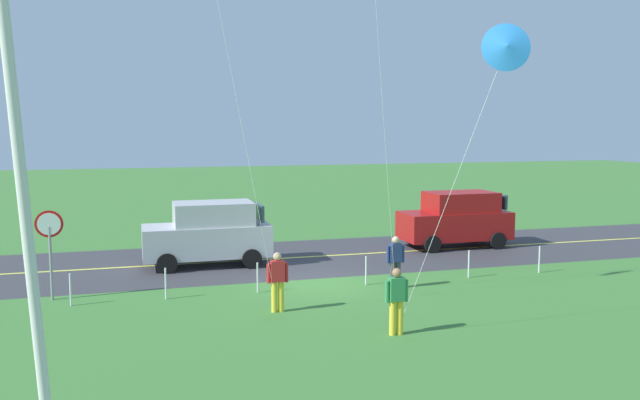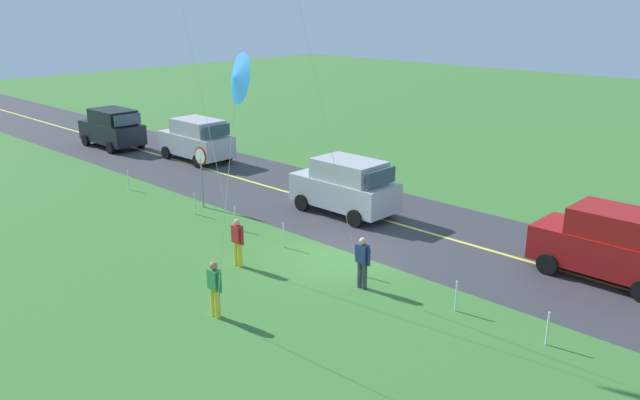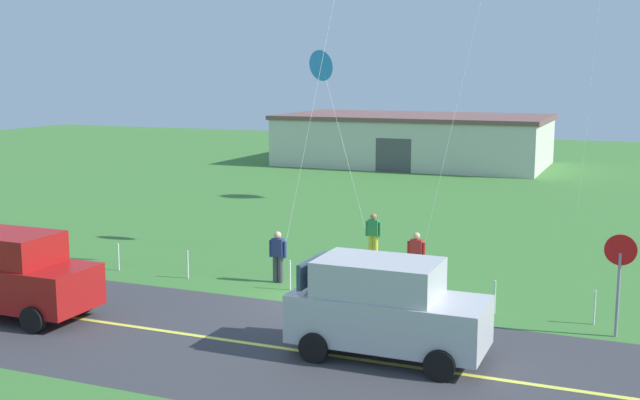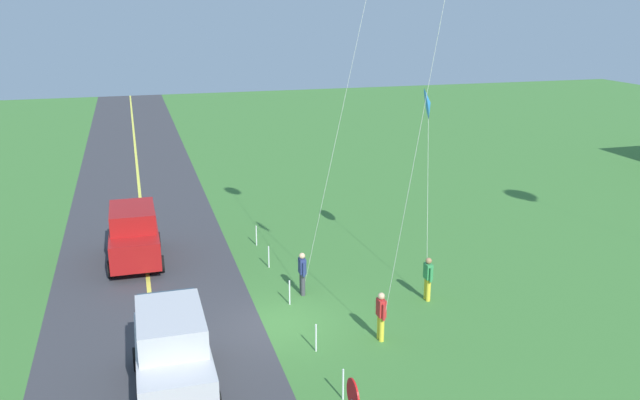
# 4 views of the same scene
# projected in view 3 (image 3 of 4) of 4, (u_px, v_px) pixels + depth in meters

# --- Properties ---
(ground_plane) EXTENTS (120.00, 120.00, 0.10)m
(ground_plane) POSITION_uv_depth(u_px,v_px,m) (323.00, 303.00, 22.48)
(ground_plane) COLOR #3D7533
(asphalt_road) EXTENTS (120.00, 7.00, 0.00)m
(asphalt_road) POSITION_uv_depth(u_px,v_px,m) (259.00, 345.00, 18.82)
(asphalt_road) COLOR #38383D
(asphalt_road) RESTS_ON ground
(road_centre_stripe) EXTENTS (120.00, 0.16, 0.00)m
(road_centre_stripe) POSITION_uv_depth(u_px,v_px,m) (259.00, 345.00, 18.82)
(road_centre_stripe) COLOR #E5E04C
(road_centre_stripe) RESTS_ON asphalt_road
(car_suv_foreground) EXTENTS (4.40, 2.12, 2.24)m
(car_suv_foreground) POSITION_uv_depth(u_px,v_px,m) (385.00, 307.00, 17.90)
(car_suv_foreground) COLOR #B7B7BC
(car_suv_foreground) RESTS_ON ground
(car_parked_west_near) EXTENTS (4.40, 2.12, 2.24)m
(car_parked_west_near) POSITION_uv_depth(u_px,v_px,m) (12.00, 273.00, 20.96)
(car_parked_west_near) COLOR maroon
(car_parked_west_near) RESTS_ON ground
(stop_sign) EXTENTS (0.76, 0.08, 2.56)m
(stop_sign) POSITION_uv_depth(u_px,v_px,m) (620.00, 265.00, 19.15)
(stop_sign) COLOR gray
(stop_sign) RESTS_ON ground
(person_adult_near) EXTENTS (0.58, 0.22, 1.60)m
(person_adult_near) POSITION_uv_depth(u_px,v_px,m) (373.00, 234.00, 27.47)
(person_adult_near) COLOR yellow
(person_adult_near) RESTS_ON ground
(person_adult_companion) EXTENTS (0.58, 0.22, 1.60)m
(person_adult_companion) POSITION_uv_depth(u_px,v_px,m) (416.00, 256.00, 24.20)
(person_adult_companion) COLOR yellow
(person_adult_companion) RESTS_ON ground
(person_child_watcher) EXTENTS (0.58, 0.22, 1.60)m
(person_child_watcher) POSITION_uv_depth(u_px,v_px,m) (278.00, 255.00, 24.34)
(person_child_watcher) COLOR #3F3F47
(person_child_watcher) RESTS_ON ground
(kite_red_low) EXTENTS (2.82, 1.13, 7.22)m
(kite_red_low) POSITION_uv_depth(u_px,v_px,m) (322.00, 66.00, 28.11)
(kite_red_low) COLOR silver
(kite_red_low) RESTS_ON ground
(warehouse_distant) EXTENTS (18.36, 10.20, 3.50)m
(warehouse_distant) POSITION_uv_depth(u_px,v_px,m) (414.00, 139.00, 56.01)
(warehouse_distant) COLOR beige
(warehouse_distant) RESTS_ON ground
(fence_post_0) EXTENTS (0.05, 0.05, 0.90)m
(fence_post_0) POSITION_uv_depth(u_px,v_px,m) (118.00, 257.00, 25.88)
(fence_post_0) COLOR silver
(fence_post_0) RESTS_ON ground
(fence_post_1) EXTENTS (0.05, 0.05, 0.90)m
(fence_post_1) POSITION_uv_depth(u_px,v_px,m) (188.00, 264.00, 24.89)
(fence_post_1) COLOR silver
(fence_post_1) RESTS_ON ground
(fence_post_2) EXTENTS (0.05, 0.05, 0.90)m
(fence_post_2) POSITION_uv_depth(u_px,v_px,m) (290.00, 275.00, 23.55)
(fence_post_2) COLOR silver
(fence_post_2) RESTS_ON ground
(fence_post_3) EXTENTS (0.05, 0.05, 0.90)m
(fence_post_3) POSITION_uv_depth(u_px,v_px,m) (400.00, 287.00, 22.26)
(fence_post_3) COLOR silver
(fence_post_3) RESTS_ON ground
(fence_post_4) EXTENTS (0.05, 0.05, 0.90)m
(fence_post_4) POSITION_uv_depth(u_px,v_px,m) (495.00, 297.00, 21.26)
(fence_post_4) COLOR silver
(fence_post_4) RESTS_ON ground
(fence_post_5) EXTENTS (0.05, 0.05, 0.90)m
(fence_post_5) POSITION_uv_depth(u_px,v_px,m) (595.00, 307.00, 20.30)
(fence_post_5) COLOR silver
(fence_post_5) RESTS_ON ground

